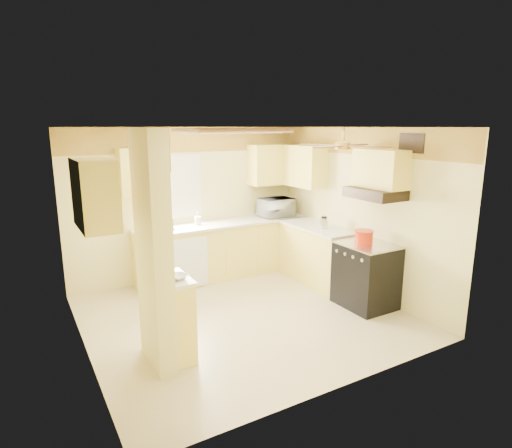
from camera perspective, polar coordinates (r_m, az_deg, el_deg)
floor at (r=5.93m, az=-1.61°, el=-12.17°), size 4.00×4.00×0.00m
ceiling at (r=5.37m, az=-1.78°, el=12.77°), size 4.00×4.00×0.00m
wall_back at (r=7.21m, az=-8.90°, el=2.67°), size 4.00×0.00×4.00m
wall_front at (r=4.01m, az=11.41°, el=-5.70°), size 4.00×0.00×4.00m
wall_left at (r=4.92m, az=-22.65°, el=-2.97°), size 0.00×3.80×3.80m
wall_right at (r=6.68m, az=13.59°, el=1.65°), size 0.00×3.80×3.80m
wallpaper_border at (r=7.08m, az=-9.14°, el=11.03°), size 4.00×0.02×0.40m
partition_column at (r=4.53m, az=-13.52°, el=-3.66°), size 0.20×0.70×2.50m
partition_ledge at (r=4.87m, az=-10.48°, el=-12.38°), size 0.25×0.55×0.90m
ledge_top at (r=4.69m, az=-10.71°, el=-7.17°), size 0.28×0.58×0.04m
lower_cabinets_back at (r=7.32m, az=-4.17°, el=-3.49°), size 3.00×0.60×0.90m
lower_cabinets_right at (r=7.12m, az=8.16°, el=-4.07°), size 0.60×1.40×0.90m
countertop_back at (r=7.19m, az=-4.20°, el=0.08°), size 3.04×0.64×0.04m
countertop_right at (r=6.99m, az=8.22°, el=-0.39°), size 0.64×1.44×0.04m
dishwasher_panel at (r=6.77m, az=-8.74°, el=-5.17°), size 0.58×0.02×0.80m
window at (r=7.07m, az=-10.84°, el=4.85°), size 0.92×0.02×1.02m
upper_cab_back_left at (r=6.70m, az=-15.35°, el=6.79°), size 0.60×0.35×0.70m
upper_cab_back_right at (r=7.67m, az=2.38°, el=7.95°), size 0.90×0.35×0.70m
upper_cab_right at (r=7.44m, az=6.16°, el=7.73°), size 0.35×1.00×0.70m
upper_cab_left_wall at (r=4.58m, az=-20.70°, el=3.77°), size 0.35×0.75×0.70m
upper_cab_over_stove at (r=6.07m, az=16.31°, el=7.08°), size 0.35×0.76×0.52m
stove at (r=6.28m, az=14.46°, el=-6.59°), size 0.68×0.77×0.92m
range_hood at (r=6.05m, az=15.55°, el=3.96°), size 0.50×0.76×0.14m
poster_menu at (r=4.43m, az=-12.54°, el=4.00°), size 0.02×0.42×0.57m
poster_nashville at (r=4.57m, az=-12.14°, el=-4.07°), size 0.02×0.42×0.57m
ceiling_light_panel at (r=5.86m, az=-3.27°, el=12.33°), size 1.35×0.95×0.06m
ceiling_fan at (r=5.37m, az=11.50°, el=10.24°), size 1.15×1.15×0.26m
vent_grate at (r=5.93m, az=20.04°, el=10.10°), size 0.02×0.40×0.25m
microwave at (r=7.62m, az=2.70°, el=2.23°), size 0.59×0.41×0.32m
bowl at (r=4.61m, az=-10.28°, el=-6.94°), size 0.25×0.25×0.05m
dutch_oven at (r=6.17m, az=14.19°, el=-1.62°), size 0.27×0.27×0.18m
kettle at (r=6.79m, az=9.05°, el=0.15°), size 0.13×0.13×0.20m
dish_rack at (r=6.77m, az=-12.52°, el=-0.22°), size 0.35×0.26×0.19m
utensil_crock at (r=7.05m, az=-7.76°, el=0.47°), size 0.10×0.10×0.21m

